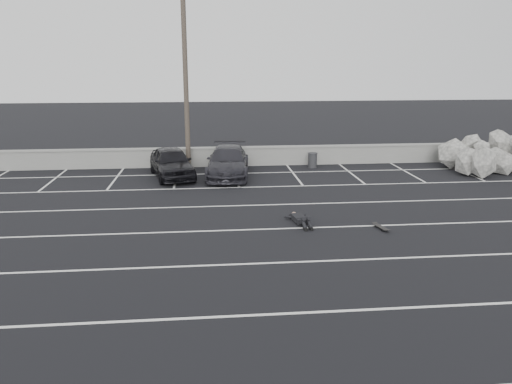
{
  "coord_description": "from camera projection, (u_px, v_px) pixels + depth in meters",
  "views": [
    {
      "loc": [
        -0.4,
        -13.3,
        5.65
      ],
      "look_at": [
        1.32,
        4.31,
        1.0
      ],
      "focal_mm": 35.0,
      "sensor_mm": 36.0,
      "label": 1
    }
  ],
  "objects": [
    {
      "name": "ground",
      "position": [
        225.0,
        265.0,
        14.28
      ],
      "size": [
        120.0,
        120.0,
        0.0
      ],
      "primitive_type": "plane",
      "color": "black",
      "rests_on": "ground"
    },
    {
      "name": "seawall",
      "position": [
        215.0,
        156.0,
        27.61
      ],
      "size": [
        50.0,
        0.45,
        1.06
      ],
      "color": "gray",
      "rests_on": "ground"
    },
    {
      "name": "stall_lines",
      "position": [
        218.0,
        218.0,
        18.51
      ],
      "size": [
        36.0,
        20.05,
        0.01
      ],
      "color": "silver",
      "rests_on": "ground"
    },
    {
      "name": "car_left",
      "position": [
        172.0,
        162.0,
        24.91
      ],
      "size": [
        2.8,
        4.73,
        1.51
      ],
      "primitive_type": "imported",
      "rotation": [
        0.0,
        0.0,
        0.24
      ],
      "color": "black",
      "rests_on": "ground"
    },
    {
      "name": "car_right",
      "position": [
        228.0,
        162.0,
        25.18
      ],
      "size": [
        2.48,
        5.19,
        1.46
      ],
      "primitive_type": "imported",
      "rotation": [
        0.0,
        0.0,
        -0.09
      ],
      "color": "#242329",
      "rests_on": "ground"
    },
    {
      "name": "utility_pole",
      "position": [
        186.0,
        77.0,
        25.62
      ],
      "size": [
        1.28,
        0.26,
        9.57
      ],
      "color": "#4C4238",
      "rests_on": "ground"
    },
    {
      "name": "trash_bin",
      "position": [
        313.0,
        160.0,
        27.27
      ],
      "size": [
        0.67,
        0.67,
        0.81
      ],
      "rotation": [
        0.0,
        0.0,
        0.3
      ],
      "color": "#2A2A2D",
      "rests_on": "ground"
    },
    {
      "name": "riprap_pile",
      "position": [
        503.0,
        158.0,
        26.46
      ],
      "size": [
        6.71,
        4.92,
        1.7
      ],
      "color": "#ACA9A1",
      "rests_on": "ground"
    },
    {
      "name": "person",
      "position": [
        298.0,
        216.0,
        18.12
      ],
      "size": [
        1.54,
        2.44,
        0.43
      ],
      "primitive_type": null,
      "rotation": [
        0.0,
        0.0,
        0.16
      ],
      "color": "black",
      "rests_on": "ground"
    },
    {
      "name": "skateboard",
      "position": [
        381.0,
        227.0,
        17.3
      ],
      "size": [
        0.35,
        0.76,
        0.09
      ],
      "rotation": [
        0.0,
        0.0,
        0.22
      ],
      "color": "black",
      "rests_on": "ground"
    }
  ]
}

